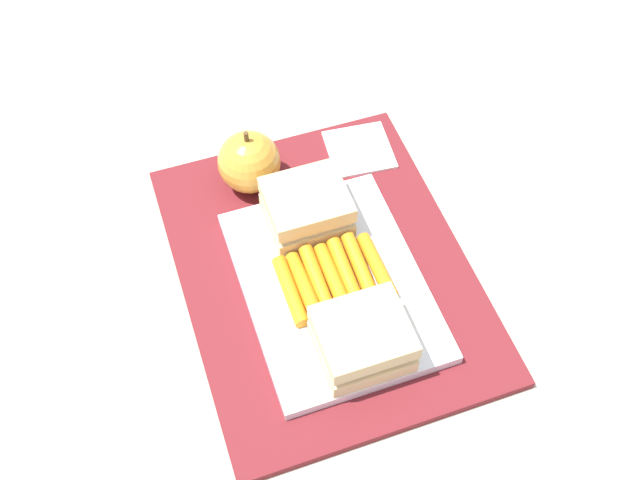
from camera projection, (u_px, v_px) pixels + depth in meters
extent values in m
plane|color=#B7AD99|center=(324.00, 273.00, 0.76)|extent=(2.40, 2.40, 0.00)
cube|color=maroon|center=(324.00, 271.00, 0.76)|extent=(0.36, 0.28, 0.01)
cube|color=white|center=(333.00, 285.00, 0.74)|extent=(0.23, 0.17, 0.01)
cube|color=#DBC189|center=(362.00, 346.00, 0.68)|extent=(0.07, 0.08, 0.02)
cube|color=beige|center=(363.00, 339.00, 0.67)|extent=(0.07, 0.07, 0.01)
cube|color=#DBC189|center=(363.00, 332.00, 0.66)|extent=(0.07, 0.08, 0.02)
cube|color=#DBC189|center=(307.00, 215.00, 0.77)|extent=(0.07, 0.08, 0.02)
cube|color=beige|center=(307.00, 208.00, 0.76)|extent=(0.07, 0.07, 0.01)
cube|color=#DBC189|center=(307.00, 200.00, 0.75)|extent=(0.07, 0.08, 0.02)
cylinder|color=orange|center=(377.00, 266.00, 0.73)|extent=(0.08, 0.01, 0.02)
cylinder|color=orange|center=(360.00, 268.00, 0.73)|extent=(0.08, 0.01, 0.02)
cylinder|color=orange|center=(346.00, 273.00, 0.73)|extent=(0.08, 0.01, 0.02)
cylinder|color=orange|center=(334.00, 277.00, 0.73)|extent=(0.08, 0.01, 0.01)
cylinder|color=orange|center=(318.00, 281.00, 0.72)|extent=(0.08, 0.01, 0.02)
cylinder|color=orange|center=(304.00, 285.00, 0.72)|extent=(0.08, 0.01, 0.02)
cylinder|color=orange|center=(290.00, 291.00, 0.72)|extent=(0.08, 0.01, 0.01)
sphere|color=gold|center=(249.00, 162.00, 0.79)|extent=(0.07, 0.07, 0.07)
cylinder|color=brown|center=(246.00, 137.00, 0.76)|extent=(0.01, 0.01, 0.01)
cube|color=white|center=(359.00, 150.00, 0.84)|extent=(0.08, 0.08, 0.00)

